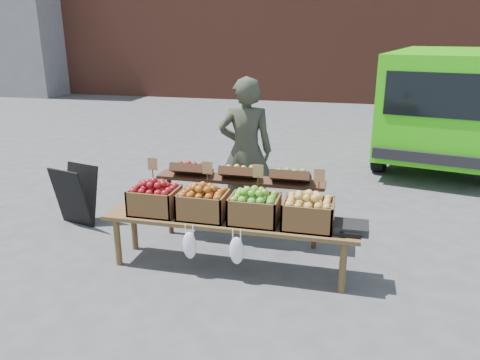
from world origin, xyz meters
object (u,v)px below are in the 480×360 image
(crate_russet_pears, at_px, (203,205))
(vendor, at_px, (246,151))
(display_bench, at_px, (229,244))
(crate_golden_apples, at_px, (155,200))
(delivery_van, at_px, (446,106))
(back_table, at_px, (240,200))
(chalkboard_sign, at_px, (76,195))
(crate_green_apples, at_px, (308,214))
(crate_red_apples, at_px, (254,209))
(weighing_scale, at_px, (351,227))

(crate_russet_pears, bearing_deg, vendor, 84.16)
(display_bench, height_order, crate_golden_apples, crate_golden_apples)
(delivery_van, relative_size, back_table, 2.24)
(delivery_van, xyz_separation_m, chalkboard_sign, (-5.20, -4.74, -0.65))
(vendor, relative_size, display_bench, 0.71)
(back_table, bearing_deg, crate_golden_apples, -136.99)
(display_bench, relative_size, crate_green_apples, 5.40)
(delivery_van, relative_size, display_bench, 1.74)
(back_table, xyz_separation_m, crate_red_apples, (0.33, -0.72, 0.19))
(vendor, height_order, weighing_scale, vendor)
(crate_golden_apples, bearing_deg, back_table, 43.01)
(weighing_scale, bearing_deg, vendor, 135.50)
(crate_red_apples, bearing_deg, display_bench, 180.00)
(vendor, height_order, display_bench, vendor)
(crate_golden_apples, bearing_deg, delivery_van, 55.41)
(crate_green_apples, relative_size, weighing_scale, 1.47)
(vendor, relative_size, crate_russet_pears, 3.85)
(delivery_van, xyz_separation_m, crate_red_apples, (-2.66, -5.45, -0.34))
(delivery_van, height_order, vendor, delivery_van)
(chalkboard_sign, height_order, weighing_scale, chalkboard_sign)
(delivery_van, height_order, crate_russet_pears, delivery_van)
(display_bench, relative_size, crate_golden_apples, 5.40)
(vendor, xyz_separation_m, weighing_scale, (1.39, -1.36, -0.35))
(delivery_van, xyz_separation_m, crate_golden_apples, (-3.76, -5.45, -0.34))
(vendor, relative_size, crate_green_apples, 3.85)
(display_bench, bearing_deg, weighing_scale, 0.00)
(vendor, bearing_deg, crate_russet_pears, 71.13)
(vendor, bearing_deg, crate_golden_apples, 50.13)
(chalkboard_sign, bearing_deg, crate_red_apples, -1.64)
(chalkboard_sign, xyz_separation_m, back_table, (2.22, 0.01, 0.12))
(crate_green_apples, bearing_deg, crate_red_apples, 180.00)
(delivery_van, bearing_deg, display_bench, -106.03)
(delivery_van, height_order, chalkboard_sign, delivery_van)
(delivery_van, distance_m, display_bench, 6.24)
(vendor, xyz_separation_m, back_table, (0.08, -0.64, -0.44))
(display_bench, height_order, crate_red_apples, crate_red_apples)
(vendor, relative_size, crate_red_apples, 3.85)
(delivery_van, bearing_deg, crate_golden_apples, -112.33)
(display_bench, distance_m, crate_russet_pears, 0.51)
(crate_green_apples, bearing_deg, vendor, 125.20)
(crate_russet_pears, bearing_deg, crate_red_apples, 0.00)
(chalkboard_sign, xyz_separation_m, crate_golden_apples, (1.45, -0.71, 0.31))
(crate_russet_pears, bearing_deg, display_bench, 0.00)
(delivery_van, relative_size, crate_golden_apples, 9.40)
(crate_red_apples, relative_size, weighing_scale, 1.47)
(chalkboard_sign, bearing_deg, crate_russet_pears, -5.64)
(crate_russet_pears, relative_size, crate_green_apples, 1.00)
(display_bench, relative_size, crate_red_apples, 5.40)
(back_table, height_order, crate_green_apples, back_table)
(vendor, height_order, chalkboard_sign, vendor)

